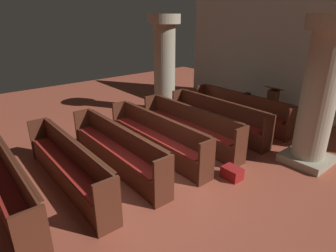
# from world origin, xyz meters

# --- Properties ---
(ground_plane) EXTENTS (19.20, 19.20, 0.00)m
(ground_plane) POSITION_xyz_m (0.00, 0.00, 0.00)
(ground_plane) COLOR #9E4733
(back_wall) EXTENTS (10.00, 0.16, 4.50)m
(back_wall) POSITION_xyz_m (0.00, 6.08, 2.25)
(back_wall) COLOR silver
(back_wall) RESTS_ON ground
(pew_row_0) EXTENTS (3.38, 0.47, 0.94)m
(pew_row_0) POSITION_xyz_m (-0.80, 3.89, 0.50)
(pew_row_0) COLOR #562819
(pew_row_0) RESTS_ON ground
(pew_row_1) EXTENTS (3.38, 0.46, 0.94)m
(pew_row_1) POSITION_xyz_m (-0.80, 2.80, 0.50)
(pew_row_1) COLOR #562819
(pew_row_1) RESTS_ON ground
(pew_row_2) EXTENTS (3.38, 0.47, 0.94)m
(pew_row_2) POSITION_xyz_m (-0.80, 1.72, 0.50)
(pew_row_2) COLOR #562819
(pew_row_2) RESTS_ON ground
(pew_row_3) EXTENTS (3.38, 0.46, 0.94)m
(pew_row_3) POSITION_xyz_m (-0.80, 0.63, 0.50)
(pew_row_3) COLOR #562819
(pew_row_3) RESTS_ON ground
(pew_row_4) EXTENTS (3.38, 0.46, 0.94)m
(pew_row_4) POSITION_xyz_m (-0.80, -0.46, 0.50)
(pew_row_4) COLOR #562819
(pew_row_4) RESTS_ON ground
(pew_row_5) EXTENTS (3.38, 0.47, 0.94)m
(pew_row_5) POSITION_xyz_m (-0.80, -1.54, 0.50)
(pew_row_5) COLOR #562819
(pew_row_5) RESTS_ON ground
(pew_row_6) EXTENTS (3.38, 0.46, 0.94)m
(pew_row_6) POSITION_xyz_m (-0.80, -2.63, 0.50)
(pew_row_6) COLOR #562819
(pew_row_6) RESTS_ON ground
(pillar_aisle_side) EXTENTS (1.05, 1.05, 3.23)m
(pillar_aisle_side) POSITION_xyz_m (1.74, 3.07, 1.68)
(pillar_aisle_side) COLOR #9F967E
(pillar_aisle_side) RESTS_ON ground
(pillar_far_side) EXTENTS (1.05, 1.05, 3.23)m
(pillar_far_side) POSITION_xyz_m (-3.29, 2.89, 1.68)
(pillar_far_side) COLOR #9F967E
(pillar_far_side) RESTS_ON ground
(lectern) EXTENTS (0.48, 0.45, 1.08)m
(lectern) POSITION_xyz_m (-0.45, 5.11, 0.45)
(lectern) COLOR brown
(lectern) RESTS_ON ground
(hymn_book) EXTENTS (0.15, 0.19, 0.03)m
(hymn_book) POSITION_xyz_m (-0.74, 4.08, 0.96)
(hymn_book) COLOR black
(hymn_book) RESTS_ON pew_row_0
(kneeler_box_red) EXTENTS (0.40, 0.30, 0.25)m
(kneeler_box_red) POSITION_xyz_m (1.09, 1.17, 0.13)
(kneeler_box_red) COLOR maroon
(kneeler_box_red) RESTS_ON ground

